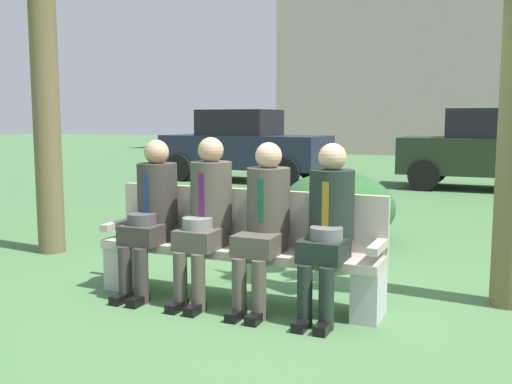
{
  "coord_description": "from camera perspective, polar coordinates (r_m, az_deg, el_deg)",
  "views": [
    {
      "loc": [
        1.72,
        -4.28,
        1.48
      ],
      "look_at": [
        -0.28,
        0.37,
        0.85
      ],
      "focal_mm": 41.52,
      "sensor_mm": 36.0,
      "label": 1
    }
  ],
  "objects": [
    {
      "name": "seated_man_centerleft",
      "position": [
        4.8,
        -4.83,
        -1.83
      ],
      "size": [
        0.34,
        0.72,
        1.33
      ],
      "color": "#4C473D",
      "rests_on": "ground"
    },
    {
      "name": "shrub_near_bench",
      "position": [
        7.09,
        7.82,
        -1.5
      ],
      "size": [
        1.37,
        1.25,
        0.86
      ],
      "primitive_type": "ellipsoid",
      "color": "#2C5E2F",
      "rests_on": "ground"
    },
    {
      "name": "seated_man_centerright",
      "position": [
        4.59,
        0.79,
        -2.38
      ],
      "size": [
        0.34,
        0.72,
        1.3
      ],
      "color": "#4C473D",
      "rests_on": "ground"
    },
    {
      "name": "parked_car_far",
      "position": [
        13.2,
        22.12,
        3.8
      ],
      "size": [
        3.9,
        1.7,
        1.68
      ],
      "color": "#232D1E",
      "rests_on": "ground"
    },
    {
      "name": "seated_man_rightmost",
      "position": [
        4.42,
        6.96,
        -2.84
      ],
      "size": [
        0.34,
        0.72,
        1.3
      ],
      "color": "#1E2823",
      "rests_on": "ground"
    },
    {
      "name": "seated_man_leftmost",
      "position": [
        5.06,
        -10.03,
        -1.6
      ],
      "size": [
        0.34,
        0.72,
        1.3
      ],
      "color": "#38332D",
      "rests_on": "ground"
    },
    {
      "name": "park_bench",
      "position": [
        4.87,
        -1.58,
        -5.28
      ],
      "size": [
        2.37,
        0.44,
        0.9
      ],
      "color": "#B7AD9E",
      "rests_on": "ground"
    },
    {
      "name": "ground_plane",
      "position": [
        4.85,
        1.37,
        -10.7
      ],
      "size": [
        80.0,
        80.0,
        0.0
      ],
      "primitive_type": "plane",
      "color": "#497544"
    },
    {
      "name": "parked_car_near",
      "position": [
        14.04,
        -1.15,
        4.49
      ],
      "size": [
        3.97,
        1.86,
        1.68
      ],
      "color": "#1E2338",
      "rests_on": "ground"
    }
  ]
}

